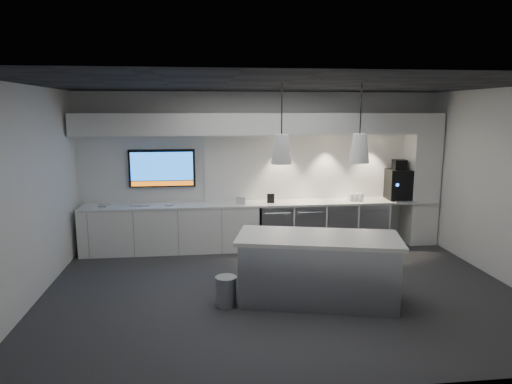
{
  "coord_description": "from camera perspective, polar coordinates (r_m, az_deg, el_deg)",
  "views": [
    {
      "loc": [
        -1.13,
        -6.35,
        2.66
      ],
      "look_at": [
        -0.25,
        1.1,
        1.3
      ],
      "focal_mm": 32.0,
      "sensor_mm": 36.0,
      "label": 1
    }
  ],
  "objects": [
    {
      "name": "fridge_unit_d",
      "position": [
        9.4,
        13.88,
        -3.82
      ],
      "size": [
        0.6,
        0.61,
        0.85
      ],
      "primitive_type": "cube",
      "color": "#9C9FA5",
      "rests_on": "floor"
    },
    {
      "name": "sign_white",
      "position": [
        8.59,
        -1.91,
        -1.1
      ],
      "size": [
        0.18,
        0.08,
        0.14
      ],
      "primitive_type": "cube",
      "rotation": [
        0.0,
        0.0,
        -0.34
      ],
      "color": "silver",
      "rests_on": "back_counter"
    },
    {
      "name": "tray_c",
      "position": [
        8.72,
        -13.72,
        -1.62
      ],
      "size": [
        0.19,
        0.19,
        0.02
      ],
      "primitive_type": "cube",
      "rotation": [
        0.0,
        0.0,
        0.21
      ],
      "color": "#B4B4B4",
      "rests_on": "back_counter"
    },
    {
      "name": "tray_a",
      "position": [
        8.88,
        -18.43,
        -1.63
      ],
      "size": [
        0.2,
        0.2,
        0.02
      ],
      "primitive_type": "cube",
      "rotation": [
        0.0,
        0.0,
        -0.31
      ],
      "color": "#B4B4B4",
      "rests_on": "back_counter"
    },
    {
      "name": "tray_b",
      "position": [
        8.76,
        -14.8,
        -1.61
      ],
      "size": [
        0.2,
        0.2,
        0.02
      ],
      "primitive_type": "cube",
      "rotation": [
        0.0,
        0.0,
        0.26
      ],
      "color": "#B4B4B4",
      "rests_on": "back_counter"
    },
    {
      "name": "wall_left",
      "position": [
        6.87,
        -26.78,
        -0.58
      ],
      "size": [
        0.0,
        7.0,
        7.0
      ],
      "primitive_type": "plane",
      "rotation": [
        1.57,
        0.0,
        1.57
      ],
      "color": "white",
      "rests_on": "floor"
    },
    {
      "name": "backsplash",
      "position": [
        9.2,
        8.02,
        3.21
      ],
      "size": [
        4.6,
        0.03,
        1.3
      ],
      "primitive_type": "cube",
      "color": "white",
      "rests_on": "wall_back"
    },
    {
      "name": "left_base_cabinets",
      "position": [
        8.83,
        -10.56,
        -4.56
      ],
      "size": [
        3.3,
        0.63,
        0.86
      ],
      "primitive_type": "cube",
      "color": "white",
      "rests_on": "floor"
    },
    {
      "name": "column",
      "position": [
        9.68,
        19.94,
        1.55
      ],
      "size": [
        0.55,
        0.55,
        2.6
      ],
      "primitive_type": "cube",
      "color": "white",
      "rests_on": "floor"
    },
    {
      "name": "island",
      "position": [
        6.51,
        7.72,
        -9.46
      ],
      "size": [
        2.39,
        1.46,
        0.95
      ],
      "rotation": [
        0.0,
        0.0,
        -0.24
      ],
      "color": "#9C9FA5",
      "rests_on": "floor"
    },
    {
      "name": "wall_front",
      "position": [
        4.17,
        9.33,
        -6.03
      ],
      "size": [
        7.0,
        0.0,
        7.0
      ],
      "primitive_type": "plane",
      "rotation": [
        -1.57,
        0.0,
        0.0
      ],
      "color": "white",
      "rests_on": "floor"
    },
    {
      "name": "sign_black",
      "position": [
        8.72,
        1.85,
        -0.8
      ],
      "size": [
        0.14,
        0.04,
        0.18
      ],
      "primitive_type": "cube",
      "rotation": [
        0.0,
        0.0,
        -0.11
      ],
      "color": "black",
      "rests_on": "back_counter"
    },
    {
      "name": "pendant_right",
      "position": [
        6.31,
        12.79,
        5.38
      ],
      "size": [
        0.27,
        0.27,
        1.09
      ],
      "color": "white",
      "rests_on": "ceiling"
    },
    {
      "name": "wall_back",
      "position": [
        8.99,
        0.55,
        2.83
      ],
      "size": [
        7.0,
        0.0,
        7.0
      ],
      "primitive_type": "plane",
      "rotation": [
        1.57,
        0.0,
        0.0
      ],
      "color": "white",
      "rests_on": "floor"
    },
    {
      "name": "wall_tv",
      "position": [
        8.9,
        -11.65,
        2.93
      ],
      "size": [
        1.25,
        0.07,
        0.72
      ],
      "color": "black",
      "rests_on": "wall_back"
    },
    {
      "name": "bin",
      "position": [
        6.41,
        -3.76,
        -12.28
      ],
      "size": [
        0.3,
        0.3,
        0.42
      ],
      "primitive_type": "cylinder",
      "rotation": [
        0.0,
        0.0,
        0.0
      ],
      "color": "#9C9FA5",
      "rests_on": "floor"
    },
    {
      "name": "fridge_unit_b",
      "position": [
        9.04,
        6.36,
        -4.14
      ],
      "size": [
        0.6,
        0.61,
        0.85
      ],
      "primitive_type": "cube",
      "color": "#9C9FA5",
      "rests_on": "floor"
    },
    {
      "name": "coffee_machine",
      "position": [
        9.49,
        17.38,
        1.08
      ],
      "size": [
        0.47,
        0.64,
        0.79
      ],
      "rotation": [
        0.0,
        0.0,
        -0.08
      ],
      "color": "black",
      "rests_on": "back_counter"
    },
    {
      "name": "cup_cluster",
      "position": [
        9.12,
        12.38,
        -0.64
      ],
      "size": [
        0.28,
        0.18,
        0.15
      ],
      "primitive_type": null,
      "color": "white",
      "rests_on": "back_counter"
    },
    {
      "name": "pendant_left",
      "position": [
        6.04,
        3.2,
        5.41
      ],
      "size": [
        0.27,
        0.27,
        1.09
      ],
      "color": "white",
      "rests_on": "ceiling"
    },
    {
      "name": "fridge_unit_a",
      "position": [
        8.92,
        2.4,
        -4.28
      ],
      "size": [
        0.6,
        0.61,
        0.85
      ],
      "primitive_type": "cube",
      "color": "#9C9FA5",
      "rests_on": "floor"
    },
    {
      "name": "back_counter",
      "position": [
        8.78,
        0.81,
        -1.46
      ],
      "size": [
        6.8,
        0.65,
        0.04
      ],
      "primitive_type": "cube",
      "color": "silver",
      "rests_on": "left_base_cabinets"
    },
    {
      "name": "fridge_unit_c",
      "position": [
        9.2,
        10.2,
        -3.99
      ],
      "size": [
        0.6,
        0.61,
        0.85
      ],
      "primitive_type": "cube",
      "color": "#9C9FA5",
      "rests_on": "floor"
    },
    {
      "name": "soffit",
      "position": [
        8.63,
        0.82,
        8.52
      ],
      "size": [
        6.9,
        0.6,
        0.4
      ],
      "primitive_type": "cube",
      "color": "white",
      "rests_on": "wall_back"
    },
    {
      "name": "ceiling",
      "position": [
        6.46,
        3.46,
        13.25
      ],
      "size": [
        7.0,
        7.0,
        0.0
      ],
      "primitive_type": "plane",
      "rotation": [
        3.14,
        0.0,
        0.0
      ],
      "color": "black",
      "rests_on": "wall_back"
    },
    {
      "name": "floor",
      "position": [
        6.97,
        3.19,
        -12.19
      ],
      "size": [
        7.0,
        7.0,
        0.0
      ],
      "primitive_type": "plane",
      "color": "#313134",
      "rests_on": "ground"
    },
    {
      "name": "tray_d",
      "position": [
        8.66,
        -10.71,
        -1.58
      ],
      "size": [
        0.18,
        0.18,
        0.02
      ],
      "primitive_type": "cube",
      "rotation": [
        0.0,
        0.0,
        -0.11
      ],
      "color": "#B4B4B4",
      "rests_on": "back_counter"
    },
    {
      "name": "wall_right",
      "position": [
        7.94,
        29.04,
        0.55
      ],
      "size": [
        0.0,
        7.0,
        7.0
      ],
      "primitive_type": "plane",
      "rotation": [
        1.57,
        0.0,
        -1.57
      ],
      "color": "white",
      "rests_on": "floor"
    }
  ]
}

